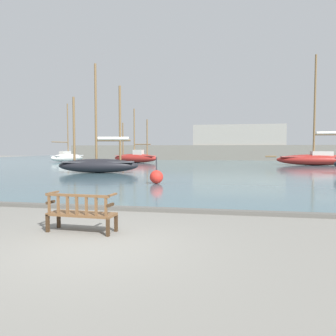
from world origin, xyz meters
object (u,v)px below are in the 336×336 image
sailboat_outer_port (99,163)px  channel_buoy (156,177)px  sailboat_mid_port (136,157)px  park_bench (81,212)px  sailboat_nearest_port (316,158)px  sailboat_mid_starboard (67,157)px

sailboat_outer_port → channel_buoy: size_ratio=5.95×
sailboat_mid_port → channel_buoy: sailboat_mid_port is taller
park_bench → sailboat_mid_port: sailboat_mid_port is taller
sailboat_outer_port → sailboat_nearest_port: (19.87, 15.81, 0.13)m
channel_buoy → sailboat_mid_port: bearing=108.8°
sailboat_mid_starboard → channel_buoy: sailboat_mid_starboard is taller
park_bench → sailboat_nearest_port: size_ratio=0.13×
sailboat_mid_port → channel_buoy: 27.74m
sailboat_outer_port → sailboat_mid_port: bearing=97.9°
channel_buoy → sailboat_mid_starboard: bearing=125.8°
sailboat_mid_starboard → channel_buoy: 33.62m
sailboat_mid_port → sailboat_nearest_port: bearing=-8.4°
sailboat_outer_port → sailboat_mid_port: (-2.65, 19.13, 0.01)m
sailboat_nearest_port → channel_buoy: (-13.56, -22.94, -0.51)m
sailboat_outer_port → channel_buoy: sailboat_outer_port is taller
sailboat_outer_port → channel_buoy: bearing=-48.5°
sailboat_outer_port → sailboat_mid_port: sailboat_outer_port is taller
channel_buoy → sailboat_outer_port: bearing=131.5°
sailboat_outer_port → sailboat_mid_port: size_ratio=1.15×
sailboat_nearest_port → sailboat_mid_starboard: size_ratio=1.48×
sailboat_mid_port → sailboat_nearest_port: size_ratio=0.59×
sailboat_nearest_port → park_bench: bearing=-111.6°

